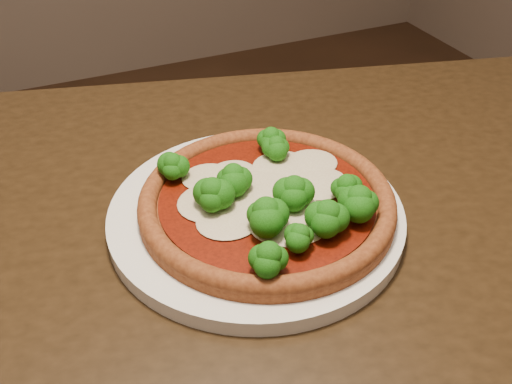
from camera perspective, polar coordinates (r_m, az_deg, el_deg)
name	(u,v)px	position (r m, az deg, el deg)	size (l,w,h in m)	color
dining_table	(223,311)	(0.68, -3.33, -11.80)	(1.32, 1.08, 0.75)	black
plate	(256,214)	(0.64, 0.00, -2.23)	(0.33, 0.33, 0.02)	white
pizza	(268,199)	(0.62, 1.25, -0.69)	(0.28, 0.28, 0.06)	brown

